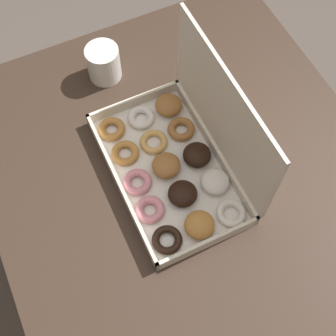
% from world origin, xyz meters
% --- Properties ---
extents(ground_plane, '(8.00, 8.00, 0.00)m').
position_xyz_m(ground_plane, '(0.00, 0.00, 0.00)').
color(ground_plane, '#564C44').
extents(dining_table, '(1.05, 0.92, 0.71)m').
position_xyz_m(dining_table, '(0.00, 0.00, 0.61)').
color(dining_table, '#38281E').
rests_on(dining_table, ground_plane).
extents(donut_box, '(0.42, 0.26, 0.29)m').
position_xyz_m(donut_box, '(-0.03, -0.00, 0.76)').
color(donut_box, silver).
rests_on(donut_box, dining_table).
extents(coffee_mug, '(0.09, 0.09, 0.09)m').
position_xyz_m(coffee_mug, '(-0.37, -0.06, 0.75)').
color(coffee_mug, white).
rests_on(coffee_mug, dining_table).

